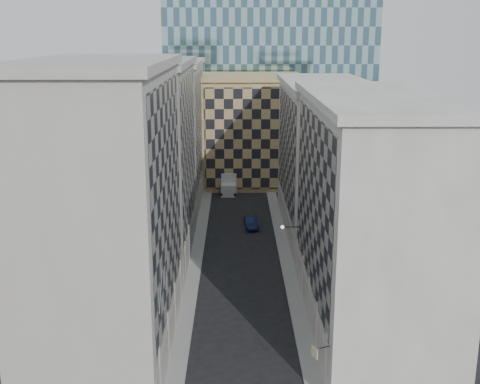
{
  "coord_description": "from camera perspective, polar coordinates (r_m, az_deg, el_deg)",
  "views": [
    {
      "loc": [
        -0.64,
        -34.88,
        25.55
      ],
      "look_at": [
        -0.26,
        13.29,
        12.78
      ],
      "focal_mm": 45.0,
      "sensor_mm": 36.0,
      "label": 1
    }
  ],
  "objects": [
    {
      "name": "box_truck",
      "position": [
        99.16,
        -1.04,
        0.78
      ],
      "size": [
        2.72,
        6.2,
        3.35
      ],
      "rotation": [
        0.0,
        0.0,
        -0.04
      ],
      "color": "#BDBDBD",
      "rests_on": "ground"
    },
    {
      "name": "sidewalk_west",
      "position": [
        69.85,
        -4.23,
        -6.59
      ],
      "size": [
        1.5,
        100.0,
        0.15
      ],
      "primitive_type": "cube",
      "color": "gray",
      "rests_on": "ground"
    },
    {
      "name": "bldg_left_a",
      "position": [
        48.97,
        -12.51,
        -1.8
      ],
      "size": [
        10.8,
        22.8,
        23.7
      ],
      "color": "#A39B92",
      "rests_on": "ground"
    },
    {
      "name": "church_tower",
      "position": [
        116.89,
        -0.14,
        15.53
      ],
      "size": [
        7.2,
        7.2,
        51.5
      ],
      "color": "#2C2722",
      "rests_on": "ground"
    },
    {
      "name": "tan_block",
      "position": [
        104.06,
        1.01,
        5.93
      ],
      "size": [
        16.8,
        14.8,
        18.8
      ],
      "color": "#9D8353",
      "rests_on": "ground"
    },
    {
      "name": "bldg_right_b",
      "position": [
        79.31,
        7.93,
        3.28
      ],
      "size": [
        10.8,
        28.8,
        19.7
      ],
      "color": "#A6A198",
      "rests_on": "ground"
    },
    {
      "name": "flagpoles_left",
      "position": [
        44.8,
        -7.23,
        -8.35
      ],
      "size": [
        0.1,
        6.33,
        2.33
      ],
      "color": "gray",
      "rests_on": "ground"
    },
    {
      "name": "bldg_right_a",
      "position": [
        53.41,
        12.03,
        -2.06
      ],
      "size": [
        10.8,
        26.8,
        20.7
      ],
      "color": "#A6A198",
      "rests_on": "ground"
    },
    {
      "name": "sidewalk_east",
      "position": [
        69.95,
        4.44,
        -6.56
      ],
      "size": [
        1.5,
        100.0,
        0.15
      ],
      "primitive_type": "cube",
      "color": "gray",
      "rests_on": "ground"
    },
    {
      "name": "bldg_left_b",
      "position": [
        70.11,
        -8.85,
        2.96
      ],
      "size": [
        10.8,
        22.8,
        22.7
      ],
      "color": "gray",
      "rests_on": "ground"
    },
    {
      "name": "bracket_lamp",
      "position": [
        62.18,
        4.21,
        -3.33
      ],
      "size": [
        1.98,
        0.36,
        0.36
      ],
      "color": "black",
      "rests_on": "ground"
    },
    {
      "name": "bldg_left_c",
      "position": [
        91.65,
        -6.89,
        5.49
      ],
      "size": [
        10.8,
        22.8,
        21.7
      ],
      "color": "#A39B92",
      "rests_on": "ground"
    },
    {
      "name": "dark_car",
      "position": [
        81.39,
        1.05,
        -2.9
      ],
      "size": [
        2.0,
        4.69,
        1.5
      ],
      "primitive_type": "imported",
      "rotation": [
        0.0,
        0.0,
        0.09
      ],
      "color": "#10193C",
      "rests_on": "ground"
    },
    {
      "name": "shop_sign",
      "position": [
        44.02,
        7.15,
        -14.85
      ],
      "size": [
        1.29,
        0.71,
        0.84
      ],
      "rotation": [
        0.0,
        0.0,
        0.43
      ],
      "color": "black",
      "rests_on": "ground"
    }
  ]
}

